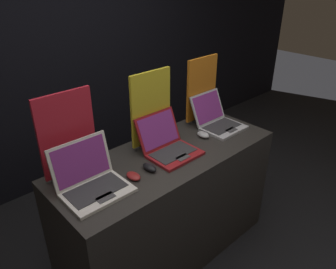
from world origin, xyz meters
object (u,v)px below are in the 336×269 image
at_px(laptop_middle, 168,145).
at_px(mouse_middle, 150,167).
at_px(laptop_back, 217,120).
at_px(laptop_front, 91,180).
at_px(promo_stand_middle, 151,111).
at_px(promo_stand_back, 201,91).
at_px(mouse_front, 133,176).
at_px(mouse_back, 203,135).
at_px(promo_stand_front, 68,137).

relative_size(laptop_middle, mouse_middle, 3.06).
bearing_deg(laptop_back, laptop_front, -177.86).
bearing_deg(laptop_back, laptop_middle, -176.63).
bearing_deg(promo_stand_middle, mouse_middle, -132.63).
height_order(laptop_back, promo_stand_back, promo_stand_back).
height_order(laptop_middle, mouse_middle, laptop_middle).
xyz_separation_m(laptop_middle, laptop_back, (0.56, 0.03, -0.00)).
relative_size(laptop_front, laptop_middle, 1.04).
relative_size(mouse_front, mouse_back, 1.02).
xyz_separation_m(mouse_front, laptop_back, (0.93, 0.12, 0.04)).
distance_m(promo_stand_front, mouse_middle, 0.53).
bearing_deg(mouse_front, promo_stand_front, 129.23).
relative_size(promo_stand_front, laptop_middle, 1.51).
height_order(laptop_front, promo_stand_middle, promo_stand_middle).
distance_m(laptop_middle, laptop_back, 0.56).
bearing_deg(mouse_back, laptop_front, 179.87).
height_order(promo_stand_middle, promo_stand_back, promo_stand_middle).
xyz_separation_m(laptop_middle, promo_stand_back, (0.56, 0.21, 0.19)).
xyz_separation_m(laptop_middle, mouse_middle, (-0.24, -0.08, -0.04)).
xyz_separation_m(mouse_back, promo_stand_back, (0.22, 0.23, 0.24)).
xyz_separation_m(promo_stand_front, promo_stand_middle, (0.61, -0.04, 0.00)).
height_order(promo_stand_front, laptop_middle, promo_stand_front).
xyz_separation_m(mouse_front, promo_stand_back, (0.93, 0.30, 0.24)).
bearing_deg(mouse_front, laptop_front, 163.19).
relative_size(mouse_middle, laptop_back, 0.32).
bearing_deg(mouse_middle, mouse_back, 6.71).
relative_size(promo_stand_front, promo_stand_back, 1.01).
bearing_deg(promo_stand_back, laptop_middle, -159.11).
bearing_deg(promo_stand_front, laptop_back, -8.76).
distance_m(mouse_back, promo_stand_back, 0.39).
relative_size(promo_stand_middle, promo_stand_back, 1.02).
bearing_deg(promo_stand_middle, mouse_back, -28.60).
bearing_deg(laptop_back, promo_stand_back, 90.00).
distance_m(laptop_front, laptop_back, 1.17).
bearing_deg(promo_stand_back, mouse_middle, -159.68).
xyz_separation_m(mouse_middle, mouse_back, (0.58, 0.07, -0.00)).
xyz_separation_m(mouse_front, laptop_middle, (0.37, 0.08, 0.04)).
relative_size(promo_stand_middle, laptop_back, 1.50).
distance_m(laptop_front, mouse_back, 0.96).
bearing_deg(mouse_middle, laptop_back, 8.16).
bearing_deg(mouse_back, mouse_middle, -173.29).
relative_size(mouse_middle, promo_stand_back, 0.22).
bearing_deg(laptop_front, laptop_back, 2.14).
relative_size(mouse_middle, mouse_back, 1.09).
bearing_deg(promo_stand_back, promo_stand_front, -179.95).
xyz_separation_m(laptop_front, laptop_middle, (0.61, 0.01, -0.00)).
distance_m(laptop_front, promo_stand_middle, 0.67).
distance_m(mouse_middle, laptop_back, 0.81).
bearing_deg(laptop_middle, promo_stand_back, 20.89).
xyz_separation_m(laptop_front, promo_stand_front, (0.00, 0.22, 0.19)).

